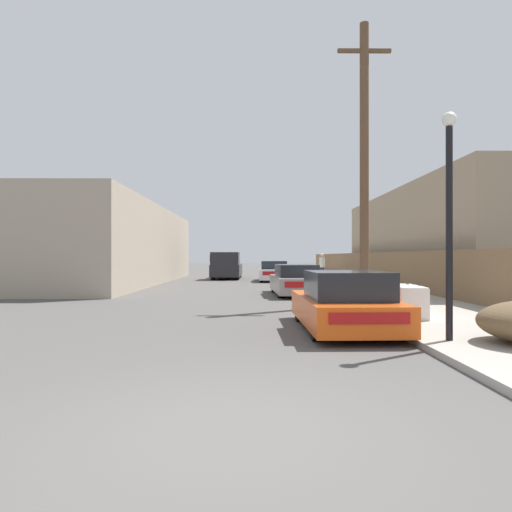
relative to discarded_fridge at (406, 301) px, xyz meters
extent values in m
plane|color=#4F4C49|center=(-4.11, -7.21, -0.50)|extent=(220.00, 220.00, 0.00)
cube|color=#9E998E|center=(1.19, 16.29, -0.44)|extent=(4.20, 63.00, 0.12)
cube|color=white|center=(0.00, 0.00, -0.01)|extent=(0.76, 1.75, 0.74)
cube|color=white|center=(0.00, 0.00, 0.37)|extent=(0.73, 1.68, 0.03)
cube|color=#333335|center=(0.21, 0.51, 0.40)|extent=(0.04, 0.20, 0.02)
cube|color=gray|center=(0.02, 0.27, 0.39)|extent=(0.66, 0.12, 0.01)
cube|color=gray|center=(-0.02, -0.26, 0.39)|extent=(0.66, 0.12, 0.01)
cube|color=#E05114|center=(-1.84, -1.33, -0.07)|extent=(1.90, 4.20, 0.58)
cube|color=black|center=(-1.83, -1.70, 0.51)|extent=(1.61, 2.03, 0.58)
cube|color=#B21414|center=(-1.80, -3.43, 0.03)|extent=(1.43, 0.05, 0.20)
cylinder|color=black|center=(-2.65, -0.05, -0.18)|extent=(0.21, 0.65, 0.65)
cylinder|color=black|center=(-1.06, -0.02, -0.18)|extent=(0.21, 0.65, 0.65)
cylinder|color=black|center=(-2.61, -2.63, -0.18)|extent=(0.21, 0.65, 0.65)
cylinder|color=black|center=(-1.02, -2.61, -0.18)|extent=(0.21, 0.65, 0.65)
cube|color=gray|center=(-2.02, 7.80, -0.04)|extent=(1.96, 4.66, 0.64)
cube|color=black|center=(-2.01, 7.62, 0.52)|extent=(1.64, 2.63, 0.50)
cube|color=#B21414|center=(-1.93, 5.49, 0.07)|extent=(1.40, 0.08, 0.22)
cylinder|color=black|center=(-2.84, 9.19, -0.19)|extent=(0.22, 0.64, 0.63)
cylinder|color=black|center=(-1.29, 9.25, -0.19)|extent=(0.22, 0.64, 0.63)
cylinder|color=black|center=(-2.74, 6.35, -0.19)|extent=(0.22, 0.64, 0.63)
cylinder|color=black|center=(-1.19, 6.41, -0.19)|extent=(0.22, 0.64, 0.63)
cube|color=silver|center=(-2.39, 18.50, -0.03)|extent=(2.00, 4.57, 0.66)
cube|color=black|center=(-2.40, 18.32, 0.56)|extent=(1.68, 2.57, 0.52)
cube|color=#B21414|center=(-2.46, 16.23, 0.09)|extent=(1.46, 0.07, 0.23)
cylinder|color=black|center=(-3.17, 19.92, -0.18)|extent=(0.22, 0.66, 0.65)
cylinder|color=black|center=(-1.54, 19.88, -0.18)|extent=(0.22, 0.66, 0.65)
cylinder|color=black|center=(-3.25, 17.13, -0.18)|extent=(0.22, 0.66, 0.65)
cylinder|color=black|center=(-1.62, 17.08, -0.18)|extent=(0.22, 0.66, 0.65)
cube|color=#232328|center=(-5.64, 21.87, 0.12)|extent=(2.11, 5.54, 0.84)
cube|color=#232328|center=(-5.67, 20.36, 0.97)|extent=(1.93, 2.51, 0.87)
cube|color=black|center=(-5.67, 20.36, 0.99)|extent=(1.97, 2.46, 0.48)
cylinder|color=black|center=(-4.82, 20.15, -0.10)|extent=(0.27, 0.81, 0.80)
cylinder|color=black|center=(-6.51, 20.18, -0.10)|extent=(0.27, 0.81, 0.80)
cylinder|color=black|center=(-4.76, 23.56, -0.10)|extent=(0.27, 0.81, 0.80)
cylinder|color=black|center=(-6.45, 23.60, -0.10)|extent=(0.27, 0.81, 0.80)
cylinder|color=brown|center=(-0.06, 3.94, 4.29)|extent=(0.30, 0.30, 9.35)
cube|color=brown|center=(-0.06, 3.94, 8.03)|extent=(1.80, 0.12, 0.12)
cylinder|color=black|center=(-0.33, -3.27, 1.52)|extent=(0.12, 0.12, 3.81)
sphere|color=white|center=(-0.33, -3.27, 3.56)|extent=(0.26, 0.26, 0.26)
cube|color=brown|center=(3.14, 15.32, 0.48)|extent=(0.08, 44.89, 1.72)
cube|color=tan|center=(-12.67, 16.58, 1.78)|extent=(7.00, 21.22, 4.58)
cube|color=gray|center=(6.94, 14.16, 2.14)|extent=(6.00, 19.57, 5.29)
cylinder|color=#282D42|center=(0.61, 17.46, 0.02)|extent=(0.28, 0.28, 0.81)
cylinder|color=beige|center=(0.61, 17.46, 0.75)|extent=(0.34, 0.34, 0.64)
sphere|color=#DBB293|center=(0.61, 17.46, 1.19)|extent=(0.24, 0.24, 0.24)
camera|label=1|loc=(-3.86, -11.34, 1.11)|focal=32.00mm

